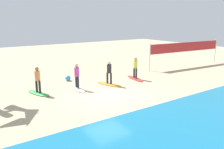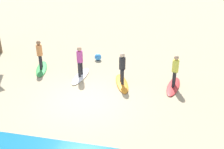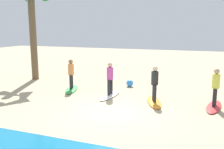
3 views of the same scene
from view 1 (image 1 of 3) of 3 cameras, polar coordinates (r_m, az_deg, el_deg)
ground_plane at (r=14.22m, az=-1.34°, el=-5.16°), size 60.00×60.00×0.00m
surfboard_red at (r=18.09m, az=5.72°, el=-0.98°), size 0.88×2.16×0.09m
surfer_red at (r=17.87m, az=5.79°, el=2.10°), size 0.32×0.46×1.64m
surfboard_orange at (r=16.41m, az=-0.70°, el=-2.42°), size 1.21×2.17×0.09m
surfer_orange at (r=16.17m, az=-0.71°, el=0.96°), size 0.32×0.44×1.64m
surfboard_white at (r=15.62m, az=-8.56°, el=-3.41°), size 0.70×2.13×0.09m
surfer_white at (r=15.37m, az=-8.69°, el=0.13°), size 0.32×0.46×1.64m
surfboard_green at (r=15.17m, az=-17.67°, el=-4.43°), size 1.20×2.17×0.09m
surfer_green at (r=14.91m, az=-17.95°, el=-0.80°), size 0.32×0.44×1.64m
volleyball_net at (r=23.96m, az=17.84°, el=6.26°), size 9.07×0.83×2.50m
beach_ball at (r=17.79m, az=-10.86°, el=-0.87°), size 0.41×0.41×0.41m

